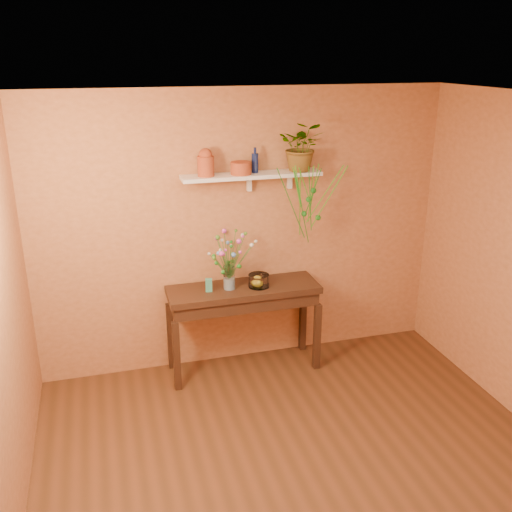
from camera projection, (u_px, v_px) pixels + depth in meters
room at (321, 319)px, 3.69m from camera, size 4.04×4.04×2.70m
sideboard at (243, 299)px, 5.46m from camera, size 1.45×0.46×0.88m
wall_shelf at (253, 176)px, 5.21m from camera, size 1.30×0.24×0.19m
terracotta_jug at (206, 163)px, 5.04m from camera, size 0.18×0.18×0.25m
terracotta_pot at (241, 168)px, 5.13m from camera, size 0.19×0.19×0.11m
blue_bottle at (255, 162)px, 5.20m from camera, size 0.07×0.07×0.23m
spider_plant at (302, 146)px, 5.23m from camera, size 0.52×0.49×0.45m
plant_fronds at (310, 202)px, 5.27m from camera, size 0.66×0.39×0.76m
glass_vase at (229, 279)px, 5.34m from camera, size 0.11×0.11×0.23m
bouquet at (229, 251)px, 5.24m from camera, size 0.46×0.45×0.43m
glass_bowl at (259, 281)px, 5.40m from camera, size 0.20×0.20×0.12m
lemon at (258, 282)px, 5.40m from camera, size 0.08×0.08×0.08m
carton at (209, 285)px, 5.29m from camera, size 0.07×0.06×0.12m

